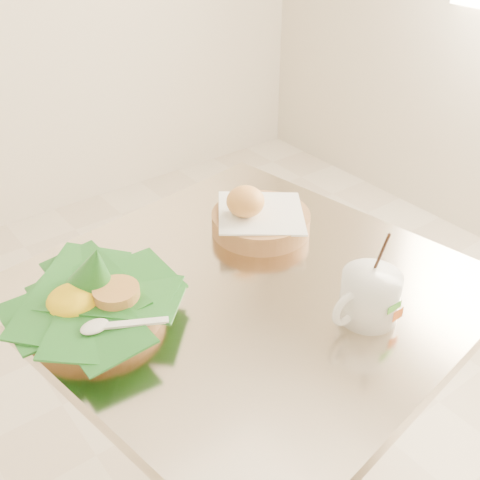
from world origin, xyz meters
TOP-DOWN VIEW (x-y plane):
  - cafe_table at (0.19, 0.02)m, footprint 0.80×0.80m
  - rice_basket at (-0.06, 0.11)m, footprint 0.28×0.28m
  - bread_basket at (0.31, 0.16)m, footprint 0.23×0.23m
  - coffee_mug at (0.29, -0.16)m, footprint 0.13×0.10m

SIDE VIEW (x-z plane):
  - cafe_table at x=0.19m, z-range 0.15..0.90m
  - bread_basket at x=0.31m, z-range 0.73..0.83m
  - rice_basket at x=-0.06m, z-range 0.72..0.86m
  - coffee_mug at x=0.29m, z-range 0.71..0.88m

